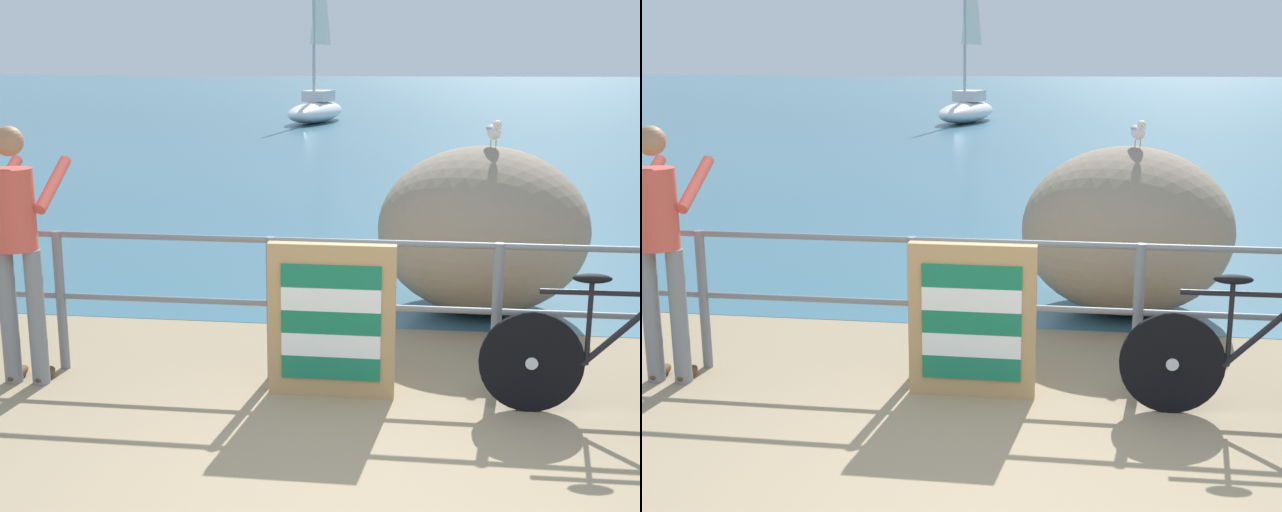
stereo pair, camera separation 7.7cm
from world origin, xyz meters
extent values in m
cube|color=#937F60|center=(0.00, 20.00, -0.05)|extent=(120.00, 120.00, 0.10)
cube|color=#38667A|center=(0.00, 47.99, 0.00)|extent=(120.00, 90.00, 0.01)
cylinder|color=slate|center=(-2.30, 1.76, 0.51)|extent=(0.07, 0.07, 1.02)
cylinder|color=slate|center=(-0.77, 1.76, 0.51)|extent=(0.07, 0.07, 1.02)
cylinder|color=slate|center=(0.77, 1.76, 0.51)|extent=(0.07, 0.07, 1.02)
cylinder|color=slate|center=(0.00, 1.76, 1.00)|extent=(7.68, 0.04, 0.04)
cylinder|color=slate|center=(0.00, 1.76, 0.55)|extent=(7.68, 0.04, 0.04)
cylinder|color=black|center=(0.97, 1.40, 0.33)|extent=(0.66, 0.05, 0.66)
cylinder|color=#B7BCC6|center=(0.97, 1.40, 0.33)|extent=(0.08, 0.06, 0.08)
cylinder|color=black|center=(1.49, 1.41, 0.80)|extent=(0.99, 0.05, 0.04)
cylinder|color=black|center=(1.51, 1.41, 0.57)|extent=(0.50, 0.05, 0.50)
cylinder|color=black|center=(1.31, 1.41, 0.59)|extent=(0.03, 0.03, 0.53)
ellipsoid|color=black|center=(1.31, 1.41, 0.89)|extent=(0.24, 0.10, 0.06)
cylinder|color=slate|center=(-2.55, 1.46, 0.47)|extent=(0.12, 0.12, 0.95)
ellipsoid|color=#513319|center=(-2.55, 1.52, 0.04)|extent=(0.10, 0.26, 0.08)
cylinder|color=slate|center=(-2.35, 1.46, 0.47)|extent=(0.12, 0.12, 0.95)
ellipsoid|color=#513319|center=(-2.35, 1.52, 0.04)|extent=(0.10, 0.26, 0.08)
cylinder|color=#CC4C3F|center=(-2.45, 1.46, 1.23)|extent=(0.28, 0.28, 0.55)
sphere|color=#9E7051|center=(-2.45, 1.46, 1.68)|extent=(0.20, 0.20, 0.20)
cylinder|color=#CC4C3F|center=(-2.63, 1.70, 1.36)|extent=(0.09, 0.52, 0.34)
cylinder|color=#CC4C3F|center=(-2.27, 1.70, 1.36)|extent=(0.09, 0.52, 0.34)
cube|color=tan|center=(-0.32, 1.51, 0.52)|extent=(0.84, 0.09, 1.04)
cube|color=#19704C|center=(-0.32, 1.46, 0.21)|extent=(0.66, 0.01, 0.16)
cube|color=white|center=(-0.32, 1.46, 0.36)|extent=(0.66, 0.01, 0.16)
cube|color=#19704C|center=(-0.32, 1.46, 0.52)|extent=(0.66, 0.01, 0.16)
cube|color=white|center=(-0.32, 1.46, 0.68)|extent=(0.66, 0.01, 0.16)
cube|color=#19704C|center=(-0.32, 1.46, 0.83)|extent=(0.66, 0.01, 0.16)
ellipsoid|color=gray|center=(0.77, 3.64, 0.73)|extent=(1.84, 1.84, 1.47)
cylinder|color=gold|center=(0.85, 3.59, 1.50)|extent=(0.01, 0.01, 0.06)
cylinder|color=gold|center=(0.80, 3.59, 1.50)|extent=(0.01, 0.01, 0.06)
ellipsoid|color=white|center=(0.83, 3.59, 1.59)|extent=(0.15, 0.27, 0.13)
ellipsoid|color=#9E9EA3|center=(0.82, 3.61, 1.62)|extent=(0.16, 0.26, 0.06)
sphere|color=white|center=(0.84, 3.47, 1.66)|extent=(0.08, 0.08, 0.08)
cone|color=gold|center=(0.85, 3.42, 1.66)|extent=(0.03, 0.05, 0.02)
ellipsoid|color=white|center=(-3.61, 25.31, 0.36)|extent=(2.09, 4.56, 0.70)
cube|color=silver|center=(-3.55, 25.60, 0.89)|extent=(1.03, 1.43, 0.36)
cylinder|color=#B2B2B7|center=(-3.64, 25.11, 2.81)|extent=(0.10, 0.10, 4.20)
camera|label=1|loc=(0.29, -3.83, 2.22)|focal=47.90mm
camera|label=2|loc=(0.37, -3.82, 2.22)|focal=47.90mm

